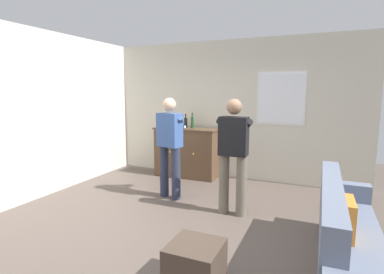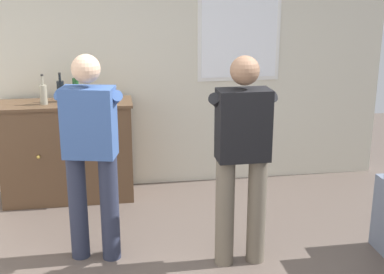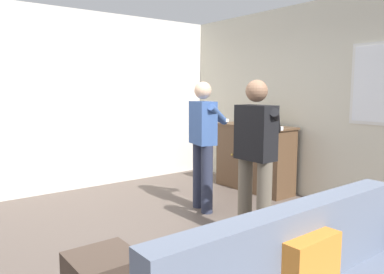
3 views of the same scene
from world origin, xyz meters
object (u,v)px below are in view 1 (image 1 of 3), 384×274
(couch, at_px, (347,244))
(bottle_liquor_amber, at_px, (177,123))
(sideboard_cabinet, at_px, (186,152))
(bottle_spirits_clear, at_px, (192,122))
(person_standing_left, at_px, (170,143))
(person_standing_right, at_px, (233,151))
(ottoman, at_px, (195,265))
(bottle_wine_green, at_px, (186,123))

(couch, xyz_separation_m, bottle_liquor_amber, (-3.05, 2.51, 0.79))
(sideboard_cabinet, bearing_deg, bottle_spirits_clear, 22.90)
(person_standing_left, height_order, person_standing_right, same)
(ottoman, bearing_deg, bottle_liquor_amber, 118.97)
(person_standing_left, xyz_separation_m, person_standing_right, (1.15, -0.25, 0.00))
(bottle_wine_green, distance_m, ottoman, 3.79)
(couch, distance_m, bottle_wine_green, 3.98)
(couch, distance_m, ottoman, 1.45)
(person_standing_left, bearing_deg, ottoman, -56.92)
(person_standing_left, bearing_deg, bottle_wine_green, 103.74)
(bottle_spirits_clear, xyz_separation_m, person_standing_left, (0.17, -1.32, -0.22))
(sideboard_cabinet, xyz_separation_m, bottle_spirits_clear, (0.12, 0.05, 0.64))
(sideboard_cabinet, relative_size, person_standing_left, 0.80)
(couch, height_order, ottoman, couch)
(bottle_wine_green, height_order, person_standing_right, person_standing_right)
(person_standing_left, bearing_deg, sideboard_cabinet, 102.92)
(bottle_wine_green, relative_size, ottoman, 0.62)
(ottoman, bearing_deg, bottle_wine_green, 116.10)
(sideboard_cabinet, xyz_separation_m, ottoman, (1.58, -3.25, -0.31))
(sideboard_cabinet, height_order, bottle_liquor_amber, bottle_liquor_amber)
(bottle_spirits_clear, bearing_deg, ottoman, -66.08)
(bottle_liquor_amber, height_order, person_standing_left, person_standing_left)
(couch, height_order, bottle_spirits_clear, bottle_spirits_clear)
(bottle_liquor_amber, bearing_deg, ottoman, -61.03)
(ottoman, height_order, person_standing_left, person_standing_left)
(bottle_liquor_amber, bearing_deg, bottle_spirits_clear, 19.06)
(bottle_wine_green, bearing_deg, bottle_liquor_amber, -148.33)
(couch, height_order, person_standing_right, person_standing_right)
(person_standing_left, bearing_deg, couch, -26.86)
(ottoman, bearing_deg, bottle_spirits_clear, 113.92)
(bottle_liquor_amber, relative_size, ottoman, 0.63)
(couch, distance_m, bottle_spirits_clear, 3.88)
(bottle_liquor_amber, xyz_separation_m, person_standing_right, (1.63, -1.46, -0.20))
(couch, xyz_separation_m, ottoman, (-1.28, -0.69, -0.14))
(couch, bearing_deg, ottoman, -151.76)
(bottle_spirits_clear, bearing_deg, person_standing_right, -49.89)
(sideboard_cabinet, bearing_deg, couch, -41.91)
(couch, relative_size, bottle_spirits_clear, 7.42)
(couch, xyz_separation_m, sideboard_cabinet, (-2.86, 2.57, 0.18))
(bottle_wine_green, xyz_separation_m, bottle_liquor_amber, (-0.16, -0.10, -0.01))
(person_standing_left, relative_size, person_standing_right, 1.00)
(bottle_wine_green, relative_size, bottle_liquor_amber, 0.99)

